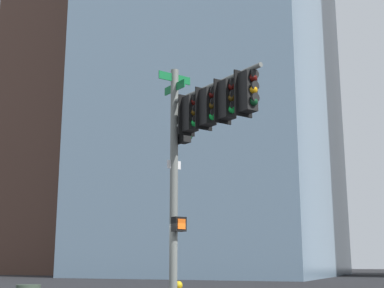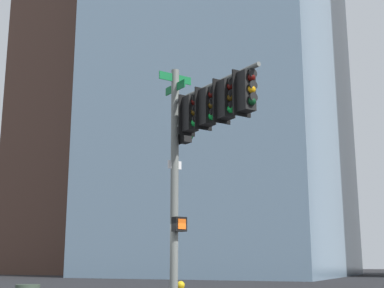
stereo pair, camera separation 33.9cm
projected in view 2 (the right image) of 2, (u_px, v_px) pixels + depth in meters
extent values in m
cylinder|color=slate|center=(174.00, 187.00, 15.35)|extent=(0.23, 0.23, 7.08)
cylinder|color=slate|center=(213.00, 85.00, 14.37)|extent=(2.05, 3.29, 0.12)
cylinder|color=slate|center=(188.00, 111.00, 15.25)|extent=(0.61, 0.93, 0.75)
cube|color=#0F6B33|center=(175.00, 78.00, 16.06)|extent=(0.96, 0.60, 0.24)
cube|color=#0F6B33|center=(175.00, 88.00, 15.99)|extent=(0.57, 0.92, 0.24)
cube|color=white|center=(175.00, 165.00, 15.49)|extent=(0.40, 0.26, 0.24)
cube|color=black|center=(190.00, 114.00, 15.11)|extent=(0.47, 0.47, 1.00)
cube|color=black|center=(187.00, 115.00, 15.27)|extent=(0.49, 0.31, 1.16)
sphere|color=#470A07|center=(194.00, 102.00, 15.01)|extent=(0.20, 0.20, 0.20)
cylinder|color=black|center=(196.00, 98.00, 14.98)|extent=(0.22, 0.15, 0.23)
sphere|color=#4C330A|center=(194.00, 112.00, 14.95)|extent=(0.20, 0.20, 0.20)
cylinder|color=black|center=(196.00, 109.00, 14.91)|extent=(0.22, 0.15, 0.23)
sphere|color=green|center=(195.00, 123.00, 14.88)|extent=(0.20, 0.20, 0.20)
cylinder|color=black|center=(196.00, 119.00, 14.85)|extent=(0.22, 0.15, 0.23)
cube|color=black|center=(207.00, 107.00, 14.45)|extent=(0.47, 0.47, 1.00)
cube|color=black|center=(203.00, 109.00, 14.60)|extent=(0.49, 0.31, 1.16)
sphere|color=#470A07|center=(212.00, 95.00, 14.35)|extent=(0.20, 0.20, 0.20)
cylinder|color=black|center=(213.00, 91.00, 14.31)|extent=(0.22, 0.15, 0.23)
sphere|color=#4C330A|center=(212.00, 105.00, 14.28)|extent=(0.20, 0.20, 0.20)
cylinder|color=black|center=(213.00, 102.00, 14.25)|extent=(0.22, 0.15, 0.23)
sphere|color=green|center=(212.00, 116.00, 14.22)|extent=(0.20, 0.20, 0.20)
cylinder|color=black|center=(213.00, 112.00, 14.18)|extent=(0.22, 0.15, 0.23)
cube|color=black|center=(226.00, 100.00, 13.78)|extent=(0.47, 0.47, 1.00)
cube|color=black|center=(221.00, 102.00, 13.94)|extent=(0.49, 0.31, 1.16)
sphere|color=#470A07|center=(231.00, 86.00, 13.68)|extent=(0.20, 0.20, 0.20)
cylinder|color=black|center=(232.00, 82.00, 13.65)|extent=(0.22, 0.15, 0.23)
sphere|color=#4C330A|center=(231.00, 98.00, 13.62)|extent=(0.20, 0.20, 0.20)
cylinder|color=black|center=(232.00, 94.00, 13.58)|extent=(0.22, 0.15, 0.23)
sphere|color=green|center=(231.00, 109.00, 13.55)|extent=(0.20, 0.20, 0.20)
cylinder|color=black|center=(232.00, 105.00, 13.52)|extent=(0.22, 0.15, 0.23)
cube|color=black|center=(246.00, 92.00, 13.12)|extent=(0.47, 0.47, 1.00)
cube|color=black|center=(241.00, 94.00, 13.27)|extent=(0.49, 0.31, 1.16)
sphere|color=#470A07|center=(251.00, 78.00, 13.02)|extent=(0.20, 0.20, 0.20)
cylinder|color=black|center=(253.00, 73.00, 12.98)|extent=(0.22, 0.15, 0.23)
sphere|color=#F29E0C|center=(252.00, 89.00, 12.95)|extent=(0.20, 0.20, 0.20)
cylinder|color=black|center=(253.00, 85.00, 12.92)|extent=(0.22, 0.15, 0.23)
sphere|color=#0A3819|center=(252.00, 101.00, 12.89)|extent=(0.20, 0.20, 0.20)
cylinder|color=black|center=(254.00, 97.00, 12.85)|extent=(0.22, 0.15, 0.23)
cube|color=black|center=(184.00, 126.00, 15.92)|extent=(0.47, 0.47, 1.00)
cube|color=black|center=(178.00, 125.00, 15.82)|extent=(0.31, 0.49, 1.16)
sphere|color=red|center=(190.00, 118.00, 16.10)|extent=(0.20, 0.20, 0.20)
cylinder|color=black|center=(191.00, 115.00, 16.15)|extent=(0.15, 0.22, 0.23)
sphere|color=#4C330A|center=(190.00, 127.00, 16.03)|extent=(0.20, 0.20, 0.20)
cylinder|color=black|center=(191.00, 125.00, 16.09)|extent=(0.15, 0.22, 0.23)
sphere|color=#0A3819|center=(190.00, 137.00, 15.97)|extent=(0.20, 0.20, 0.20)
cylinder|color=black|center=(191.00, 134.00, 16.02)|extent=(0.15, 0.22, 0.23)
cube|color=black|center=(179.00, 224.00, 14.91)|extent=(0.44, 0.40, 0.40)
cube|color=#EA5914|center=(182.00, 224.00, 14.80)|extent=(0.23, 0.15, 0.28)
sphere|color=gold|center=(181.00, 285.00, 16.98)|extent=(0.26, 0.26, 0.26)
cube|color=brown|center=(181.00, 124.00, 64.77)|extent=(18.02, 15.48, 35.35)
cube|color=#7A99B2|center=(228.00, 10.00, 62.71)|extent=(26.37, 22.96, 60.27)
cube|color=#4C3328|center=(95.00, 89.00, 72.03)|extent=(17.44, 15.04, 48.03)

